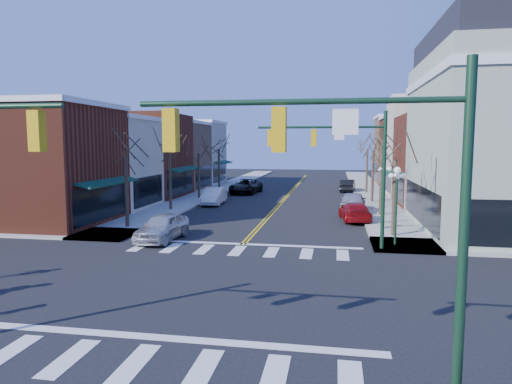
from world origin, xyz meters
The scene contains 30 objects.
ground centered at (0.00, 0.00, 0.00)m, with size 160.00×160.00×0.00m, color black.
sidewalk_left centered at (-8.75, 20.00, 0.07)m, with size 3.50×70.00×0.15m, color #9E9B93.
sidewalk_right centered at (8.75, 20.00, 0.07)m, with size 3.50×70.00×0.15m, color #9E9B93.
bldg_left_brick_a centered at (-15.50, 11.75, 4.00)m, with size 10.00×8.50×8.00m, color maroon.
bldg_left_stucco_a centered at (-15.50, 19.50, 3.75)m, with size 10.00×7.00×7.50m, color beige.
bldg_left_brick_b centered at (-15.50, 27.50, 4.25)m, with size 10.00×9.00×8.50m, color maroon.
bldg_left_tan centered at (-15.50, 35.75, 3.90)m, with size 10.00×7.50×7.80m, color #8D6D4E.
bldg_left_stucco_b centered at (-15.50, 43.50, 4.10)m, with size 10.00×8.00×8.20m, color beige.
bldg_right_brick_a centered at (15.50, 25.75, 4.00)m, with size 10.00×8.50×8.00m, color maroon.
bldg_right_stucco centered at (15.50, 33.50, 5.00)m, with size 10.00×7.00×10.00m, color beige.
bldg_right_brick_b centered at (15.50, 41.00, 4.25)m, with size 10.00×8.00×8.50m, color maroon.
bldg_right_tan centered at (15.50, 49.00, 4.50)m, with size 10.00×8.00×9.00m, color #8D6D4E.
traffic_mast_near_right centered at (5.55, -7.40, 4.71)m, with size 6.60×0.28×7.20m.
traffic_mast_far_right centered at (5.55, 7.40, 4.71)m, with size 6.60×0.28×7.20m.
lamppost_corner centered at (8.20, 8.50, 2.96)m, with size 0.36×0.36×4.33m.
lamppost_midblock centered at (8.20, 15.00, 2.96)m, with size 0.36×0.36×4.33m.
tree_left_a centered at (-8.40, 11.00, 2.38)m, with size 0.24×0.24×4.76m, color #382B21.
tree_left_b centered at (-8.40, 19.00, 2.52)m, with size 0.24×0.24×5.04m, color #382B21.
tree_left_c centered at (-8.40, 27.00, 2.27)m, with size 0.24×0.24×4.55m, color #382B21.
tree_left_d centered at (-8.40, 35.00, 2.45)m, with size 0.24×0.24×4.90m, color #382B21.
tree_right_a centered at (8.40, 11.00, 2.31)m, with size 0.24×0.24×4.62m, color #382B21.
tree_right_b centered at (8.40, 19.00, 2.59)m, with size 0.24×0.24×5.18m, color #382B21.
tree_right_c centered at (8.40, 27.00, 2.42)m, with size 0.24×0.24×4.83m, color #382B21.
tree_right_d centered at (8.40, 35.00, 2.48)m, with size 0.24×0.24×4.97m, color #382B21.
car_left_near centered at (-4.80, 8.00, 0.78)m, with size 1.85×4.59×1.56m, color silver.
car_left_mid centered at (-5.90, 23.39, 0.76)m, with size 1.61×4.62×1.52m, color white.
car_left_far centered at (-4.81, 32.92, 0.80)m, with size 2.64×5.73×1.59m, color black.
car_right_near centered at (6.40, 16.57, 0.67)m, with size 1.88×4.62×1.34m, color maroon.
car_right_mid centered at (6.40, 20.57, 0.86)m, with size 2.03×5.06×1.72m, color #B2B2B7.
car_right_far centered at (6.40, 36.69, 0.71)m, with size 1.51×4.33×1.43m, color black.
Camera 1 is at (4.95, -16.55, 5.59)m, focal length 32.00 mm.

